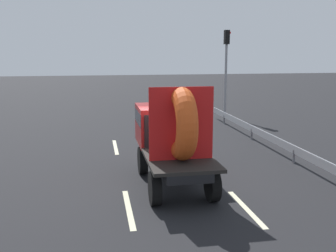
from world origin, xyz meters
The scene contains 9 objects.
ground_plane centered at (0.00, 0.00, 0.00)m, with size 120.00×120.00×0.00m, color black.
flatbed_truck centered at (-0.11, 0.29, 1.68)m, with size 2.02×4.82×3.33m.
distant_sedan centered at (3.13, 18.60, 0.72)m, with size 1.77×4.13×1.35m.
traffic_light centered at (5.92, 12.69, 3.70)m, with size 0.42×0.36×5.65m.
guardrail centered at (5.02, 3.65, 0.53)m, with size 0.10×17.19×0.71m.
lane_dash_left_near centered at (-1.72, -1.88, 0.00)m, with size 2.85×0.16×0.01m, color beige.
lane_dash_left_far centered at (-1.72, 5.40, 0.00)m, with size 2.77×0.16×0.01m, color beige.
lane_dash_right_near centered at (1.51, -2.46, 0.00)m, with size 2.68×0.16×0.01m, color beige.
lane_dash_right_far centered at (1.51, 5.98, 0.00)m, with size 2.01×0.16×0.01m, color beige.
Camera 1 is at (-2.50, -12.29, 4.33)m, focal length 42.21 mm.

